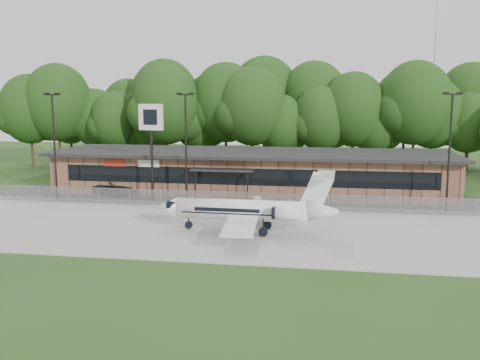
% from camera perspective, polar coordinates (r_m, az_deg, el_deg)
% --- Properties ---
extents(ground, '(160.00, 160.00, 0.00)m').
position_cam_1_polar(ground, '(33.30, -4.80, -8.30)').
color(ground, '#284B1B').
rests_on(ground, ground).
extents(apron, '(64.00, 18.00, 0.08)m').
position_cam_1_polar(apron, '(40.81, -2.02, -5.02)').
color(apron, '#9E9B93').
rests_on(apron, ground).
extents(parking_lot, '(50.00, 9.00, 0.06)m').
position_cam_1_polar(parking_lot, '(51.87, 0.53, -2.05)').
color(parking_lot, '#383835').
rests_on(parking_lot, ground).
extents(terminal, '(41.00, 11.65, 4.30)m').
position_cam_1_polar(terminal, '(55.86, 1.24, 0.95)').
color(terminal, brown).
rests_on(terminal, ground).
extents(fence, '(46.00, 0.04, 1.52)m').
position_cam_1_polar(fence, '(47.37, -0.32, -2.17)').
color(fence, gray).
rests_on(fence, ground).
extents(treeline, '(72.00, 12.00, 15.00)m').
position_cam_1_polar(treeline, '(73.30, 3.32, 6.97)').
color(treeline, '#1B3711').
rests_on(treeline, ground).
extents(radio_mast, '(0.20, 0.20, 25.00)m').
position_cam_1_polar(radio_mast, '(80.11, 19.95, 10.19)').
color(radio_mast, gray).
rests_on(radio_mast, ground).
extents(light_pole_left, '(1.55, 0.30, 10.23)m').
position_cam_1_polar(light_pole_left, '(54.12, -19.22, 4.26)').
color(light_pole_left, black).
rests_on(light_pole_left, ground).
extents(light_pole_mid, '(1.55, 0.30, 10.23)m').
position_cam_1_polar(light_pole_mid, '(49.22, -5.79, 4.31)').
color(light_pole_mid, black).
rests_on(light_pole_mid, ground).
extents(light_pole_right, '(1.55, 0.30, 10.23)m').
position_cam_1_polar(light_pole_right, '(48.52, 21.48, 3.68)').
color(light_pole_right, black).
rests_on(light_pole_right, ground).
extents(business_jet, '(13.63, 12.12, 4.60)m').
position_cam_1_polar(business_jet, '(38.70, 0.92, -3.33)').
color(business_jet, white).
rests_on(business_jet, ground).
extents(suv, '(6.17, 4.26, 1.57)m').
position_cam_1_polar(suv, '(55.63, -13.35, -0.77)').
color(suv, '#313133').
rests_on(suv, ground).
extents(pole_sign, '(2.42, 0.66, 9.20)m').
position_cam_1_polar(pole_sign, '(50.43, -9.46, 5.55)').
color(pole_sign, black).
rests_on(pole_sign, ground).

